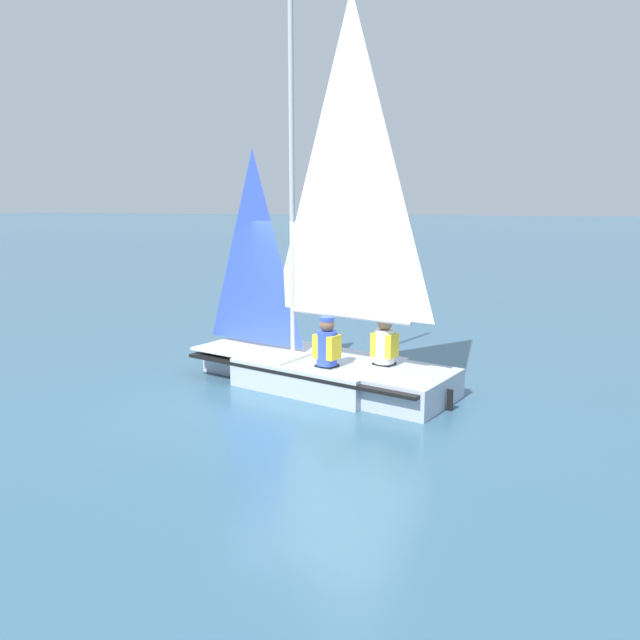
{
  "coord_description": "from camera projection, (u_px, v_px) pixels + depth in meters",
  "views": [
    {
      "loc": [
        3.04,
        -8.8,
        2.79
      ],
      "look_at": [
        0.0,
        0.0,
        1.03
      ],
      "focal_mm": 35.0,
      "sensor_mm": 36.0,
      "label": 1
    }
  ],
  "objects": [
    {
      "name": "ground_plane",
      "position": [
        320.0,
        385.0,
        9.66
      ],
      "size": [
        260.0,
        260.0,
        0.0
      ],
      "primitive_type": "plane",
      "color": "#38607A"
    },
    {
      "name": "sailboat_main",
      "position": [
        322.0,
        337.0,
        9.5
      ],
      "size": [
        4.36,
        2.63,
        5.75
      ],
      "rotation": [
        0.0,
        0.0,
        2.87
      ],
      "color": "#B2BCCC",
      "rests_on": "ground_plane"
    },
    {
      "name": "sailor_helm",
      "position": [
        327.0,
        353.0,
        9.07
      ],
      "size": [
        0.4,
        0.37,
        1.16
      ],
      "rotation": [
        0.0,
        0.0,
        2.87
      ],
      "color": "black",
      "rests_on": "ground_plane"
    },
    {
      "name": "sailor_crew",
      "position": [
        384.0,
        352.0,
        9.18
      ],
      "size": [
        0.4,
        0.37,
        1.16
      ],
      "rotation": [
        0.0,
        0.0,
        2.87
      ],
      "color": "black",
      "rests_on": "ground_plane"
    }
  ]
}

